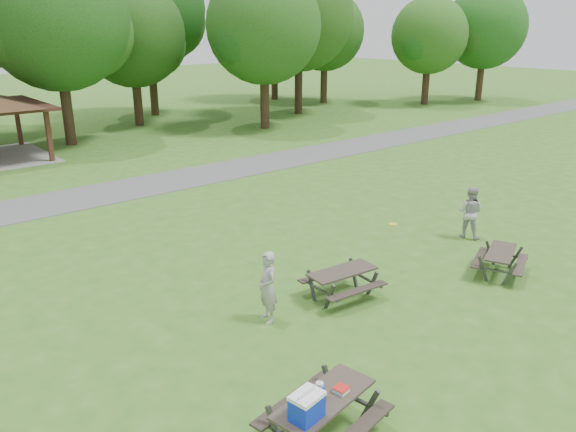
{
  "coord_description": "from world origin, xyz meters",
  "views": [
    {
      "loc": [
        -9.02,
        -8.02,
        6.67
      ],
      "look_at": [
        1.0,
        4.0,
        1.3
      ],
      "focal_mm": 35.0,
      "sensor_mm": 36.0,
      "label": 1
    }
  ],
  "objects_px": {
    "picnic_table_near": "(319,406)",
    "picnic_table_middle": "(342,277)",
    "frisbee_thrower": "(268,287)",
    "frisbee_catcher": "(470,212)"
  },
  "relations": [
    {
      "from": "picnic_table_middle",
      "to": "frisbee_thrower",
      "type": "distance_m",
      "value": 2.22
    },
    {
      "from": "picnic_table_middle",
      "to": "frisbee_thrower",
      "type": "relative_size",
      "value": 1.12
    },
    {
      "from": "picnic_table_middle",
      "to": "frisbee_catcher",
      "type": "relative_size",
      "value": 1.12
    },
    {
      "from": "frisbee_thrower",
      "to": "frisbee_catcher",
      "type": "bearing_deg",
      "value": 104.45
    },
    {
      "from": "picnic_table_near",
      "to": "picnic_table_middle",
      "type": "relative_size",
      "value": 1.13
    },
    {
      "from": "picnic_table_near",
      "to": "frisbee_catcher",
      "type": "bearing_deg",
      "value": 20.92
    },
    {
      "from": "picnic_table_near",
      "to": "picnic_table_middle",
      "type": "bearing_deg",
      "value": 40.78
    },
    {
      "from": "picnic_table_near",
      "to": "picnic_table_middle",
      "type": "xyz_separation_m",
      "value": [
        4.11,
        3.55,
        -0.21
      ]
    },
    {
      "from": "picnic_table_near",
      "to": "picnic_table_middle",
      "type": "distance_m",
      "value": 5.43
    },
    {
      "from": "picnic_table_middle",
      "to": "frisbee_catcher",
      "type": "height_order",
      "value": "frisbee_catcher"
    }
  ]
}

